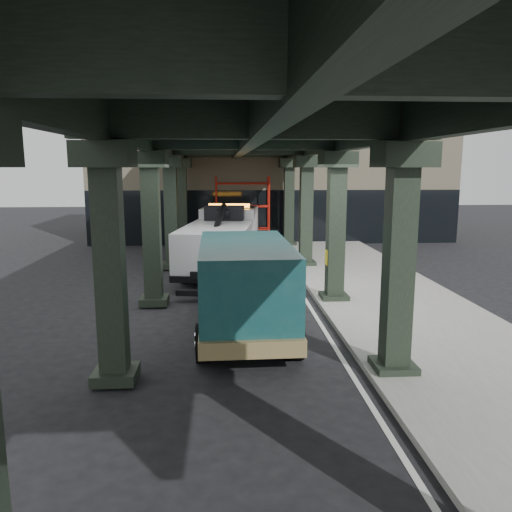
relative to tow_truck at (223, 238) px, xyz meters
name	(u,v)px	position (x,y,z in m)	size (l,w,h in m)	color
ground	(262,322)	(1.11, -7.55, -1.45)	(90.00, 90.00, 0.00)	black
sidewalk	(389,299)	(5.61, -5.55, -1.37)	(5.00, 40.00, 0.15)	gray
lane_stripe	(307,303)	(2.81, -5.55, -1.44)	(0.12, 38.00, 0.01)	silver
viaduct	(244,137)	(0.71, -5.55, 4.02)	(7.40, 32.00, 6.40)	black
building	(269,175)	(3.11, 12.45, 2.55)	(22.00, 10.00, 8.00)	#C6B793
scaffolding	(243,210)	(1.11, 7.09, 0.66)	(3.08, 0.88, 4.00)	red
tow_truck	(223,238)	(0.00, 0.00, 0.00)	(3.71, 9.28, 2.96)	black
towed_van	(244,284)	(0.56, -8.49, -0.07)	(2.66, 6.38, 2.57)	#134345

